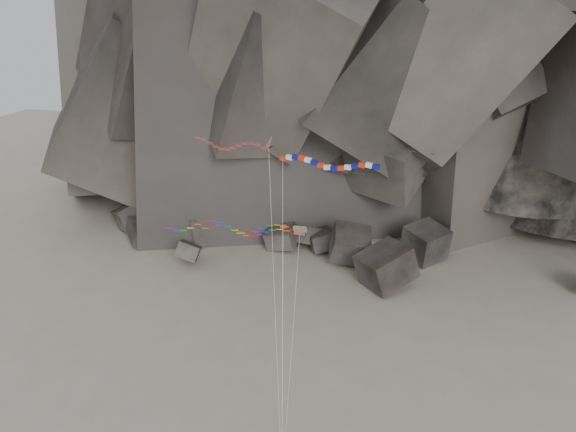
% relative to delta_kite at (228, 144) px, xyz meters
% --- Properties ---
extents(ground, '(260.00, 260.00, 0.00)m').
position_rel_delta_kite_xyz_m(ground, '(6.59, -5.15, -26.84)').
color(ground, '#AA9C89').
rests_on(ground, ground).
extents(boulder_field, '(82.26, 19.62, 7.35)m').
position_rel_delta_kite_xyz_m(boulder_field, '(0.52, 29.78, -24.68)').
color(boulder_field, '#47423F').
rests_on(boulder_field, ground).
extents(delta_kite, '(13.60, 17.28, 26.24)m').
position_rel_delta_kite_xyz_m(delta_kite, '(0.00, 0.00, 0.00)').
color(delta_kite, red).
rests_on(delta_kite, ground).
extents(banner_kite, '(9.67, 16.05, 24.77)m').
position_rel_delta_kite_xyz_m(banner_kite, '(10.31, -1.70, -1.00)').
color(banner_kite, red).
rests_on(banner_kite, ground).
extents(parafoil_kite, '(15.51, 14.59, 18.11)m').
position_rel_delta_kite_xyz_m(parafoil_kite, '(0.92, -3.09, -7.60)').
color(parafoil_kite, yellow).
rests_on(parafoil_kite, ground).
extents(pennant_kite, '(4.28, 16.25, 17.14)m').
position_rel_delta_kite_xyz_m(pennant_kite, '(6.47, -3.46, -11.36)').
color(pennant_kite, red).
rests_on(pennant_kite, ground).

